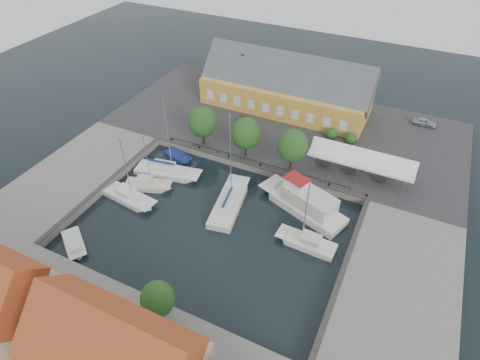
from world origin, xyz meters
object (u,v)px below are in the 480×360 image
at_px(launch_sw, 74,244).
at_px(launch_nw, 178,157).
at_px(tent_canopy, 361,160).
at_px(center_sailboat, 229,204).
at_px(warehouse, 283,88).
at_px(car_silver, 425,122).
at_px(car_red, 244,124).
at_px(trawler, 305,204).
at_px(east_boat_b, 307,244).
at_px(west_boat_b, 147,186).
at_px(west_boat_a, 167,172).
at_px(west_boat_c, 129,198).

height_order(launch_sw, launch_nw, launch_sw).
height_order(tent_canopy, center_sailboat, center_sailboat).
relative_size(warehouse, car_silver, 7.78).
bearing_deg(car_red, trawler, -57.69).
bearing_deg(tent_canopy, car_silver, 69.41).
distance_m(warehouse, car_silver, 23.76).
height_order(east_boat_b, west_boat_b, east_boat_b).
xyz_separation_m(east_boat_b, launch_nw, (-23.09, 8.21, -0.17)).
distance_m(warehouse, launch_nw, 22.25).
relative_size(trawler, east_boat_b, 1.27).
relative_size(car_red, launch_nw, 0.80).
distance_m(warehouse, center_sailboat, 26.61).
distance_m(west_boat_a, launch_nw, 4.14).
xyz_separation_m(tent_canopy, center_sailboat, (-13.76, -12.28, -3.32)).
xyz_separation_m(west_boat_a, launch_nw, (-0.70, 4.08, -0.18)).
relative_size(west_boat_a, west_boat_b, 1.39).
xyz_separation_m(west_boat_a, west_boat_c, (-1.40, -6.75, -0.01)).
relative_size(center_sailboat, west_boat_b, 1.51).
bearing_deg(center_sailboat, warehouse, 96.20).
relative_size(trawler, launch_nw, 2.51).
relative_size(center_sailboat, launch_sw, 2.56).
xyz_separation_m(car_red, center_sailboat, (5.78, -16.81, -1.30)).
height_order(east_boat_b, launch_nw, east_boat_b).
relative_size(warehouse, east_boat_b, 2.88).
bearing_deg(west_boat_c, launch_sw, -95.10).
xyz_separation_m(west_boat_b, launch_nw, (-0.01, 7.73, -0.17)).
relative_size(center_sailboat, west_boat_c, 1.30).
height_order(car_red, west_boat_b, west_boat_b).
relative_size(east_boat_b, launch_sw, 1.85).
height_order(center_sailboat, east_boat_b, center_sailboat).
height_order(car_silver, west_boat_c, west_boat_c).
height_order(car_red, west_boat_c, west_boat_c).
bearing_deg(tent_canopy, launch_nw, -166.72).
height_order(car_red, west_boat_a, west_boat_a).
xyz_separation_m(center_sailboat, launch_nw, (-11.82, 6.24, -0.27)).
xyz_separation_m(car_silver, center_sailboat, (-20.43, -30.04, -1.26)).
relative_size(car_silver, east_boat_b, 0.37).
bearing_deg(car_red, west_boat_b, -124.16).
height_order(trawler, west_boat_b, west_boat_b).
bearing_deg(west_boat_a, center_sailboat, -11.03).
bearing_deg(trawler, launch_sw, -142.03).
bearing_deg(tent_canopy, west_boat_a, -157.87).
bearing_deg(warehouse, tent_canopy, -39.86).
xyz_separation_m(west_boat_c, launch_nw, (0.70, 10.82, -0.17)).
height_order(car_red, trawler, trawler).
distance_m(trawler, west_boat_a, 20.16).
distance_m(trawler, launch_sw, 28.32).
bearing_deg(west_boat_b, west_boat_c, -102.93).
distance_m(west_boat_b, west_boat_c, 3.17).
xyz_separation_m(car_red, east_boat_b, (17.05, -18.77, -1.40)).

